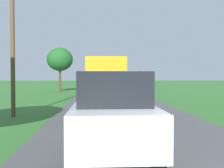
# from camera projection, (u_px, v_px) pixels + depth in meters

# --- Properties ---
(banana_truck_near) EXTENTS (2.38, 5.82, 2.80)m
(banana_truck_near) POSITION_uv_depth(u_px,v_px,m) (106.00, 84.00, 13.79)
(banana_truck_near) COLOR #2D2D30
(banana_truck_near) RESTS_ON road_surface
(banana_truck_far) EXTENTS (2.38, 5.81, 2.80)m
(banana_truck_far) POSITION_uv_depth(u_px,v_px,m) (103.00, 81.00, 24.50)
(banana_truck_far) COLOR #2D2D30
(banana_truck_far) RESTS_ON road_surface
(utility_pole_roadside) EXTENTS (2.05, 0.20, 7.97)m
(utility_pole_roadside) POSITION_uv_depth(u_px,v_px,m) (12.00, 24.00, 12.67)
(utility_pole_roadside) COLOR brown
(utility_pole_roadside) RESTS_ON ground
(roadside_tree_mid_right) EXTENTS (3.03, 3.03, 5.18)m
(roadside_tree_mid_right) POSITION_uv_depth(u_px,v_px,m) (60.00, 59.00, 32.41)
(roadside_tree_mid_right) COLOR #4C3823
(roadside_tree_mid_right) RESTS_ON ground
(following_car) EXTENTS (1.74, 4.10, 1.92)m
(following_car) POSITION_uv_depth(u_px,v_px,m) (112.00, 113.00, 6.25)
(following_car) COLOR #B7BABF
(following_car) RESTS_ON road_surface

